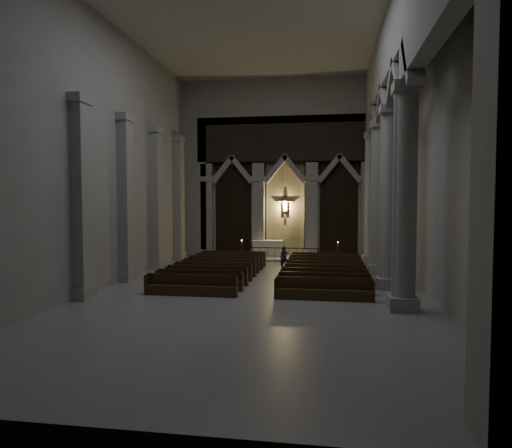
# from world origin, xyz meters

# --- Properties ---
(room) EXTENTS (24.00, 24.10, 12.00)m
(room) POSITION_xyz_m (0.00, 0.00, 7.60)
(room) COLOR gray
(room) RESTS_ON ground
(sanctuary_wall) EXTENTS (14.00, 0.77, 12.00)m
(sanctuary_wall) POSITION_xyz_m (0.00, 11.54, 6.62)
(sanctuary_wall) COLOR #9C9A92
(sanctuary_wall) RESTS_ON ground
(right_arcade) EXTENTS (1.00, 24.00, 12.00)m
(right_arcade) POSITION_xyz_m (5.50, 1.33, 7.83)
(right_arcade) COLOR #9C9A92
(right_arcade) RESTS_ON ground
(left_pilasters) EXTENTS (0.60, 13.00, 8.03)m
(left_pilasters) POSITION_xyz_m (-6.75, 3.50, 3.91)
(left_pilasters) COLOR #9C9A92
(left_pilasters) RESTS_ON ground
(sanctuary_step) EXTENTS (8.50, 2.60, 0.15)m
(sanctuary_step) POSITION_xyz_m (0.00, 10.60, 0.07)
(sanctuary_step) COLOR #9C9A92
(sanctuary_step) RESTS_ON ground
(altar) EXTENTS (2.09, 0.84, 1.06)m
(altar) POSITION_xyz_m (-1.13, 11.21, 0.68)
(altar) COLOR silver
(altar) RESTS_ON sanctuary_step
(altar_rail) EXTENTS (4.66, 0.09, 0.91)m
(altar_rail) POSITION_xyz_m (-0.00, 9.58, 0.61)
(altar_rail) COLOR black
(altar_rail) RESTS_ON ground
(candle_stand_left) EXTENTS (0.24, 0.24, 1.41)m
(candle_stand_left) POSITION_xyz_m (-2.47, 8.89, 0.38)
(candle_stand_left) COLOR #A87433
(candle_stand_left) RESTS_ON ground
(candle_stand_right) EXTENTS (0.22, 0.22, 1.33)m
(candle_stand_right) POSITION_xyz_m (3.50, 9.48, 0.36)
(candle_stand_right) COLOR #A87433
(candle_stand_right) RESTS_ON ground
(pews) EXTENTS (9.29, 8.99, 0.87)m
(pews) POSITION_xyz_m (0.00, 3.04, 0.28)
(pews) COLOR black
(pews) RESTS_ON ground
(worshipper) EXTENTS (0.54, 0.41, 1.32)m
(worshipper) POSITION_xyz_m (0.46, 6.18, 0.66)
(worshipper) COLOR black
(worshipper) RESTS_ON ground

